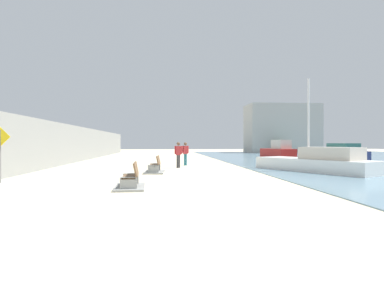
{
  "coord_description": "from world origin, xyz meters",
  "views": [
    {
      "loc": [
        0.49,
        -7.95,
        1.73
      ],
      "look_at": [
        2.74,
        17.27,
        1.63
      ],
      "focal_mm": 30.08,
      "sensor_mm": 36.0,
      "label": 1
    }
  ],
  "objects": [
    {
      "name": "seawall",
      "position": [
        -7.5,
        18.0,
        1.6
      ],
      "size": [
        0.8,
        64.0,
        3.21
      ],
      "primitive_type": "cube",
      "color": "gray",
      "rests_on": "ground"
    },
    {
      "name": "person_standing",
      "position": [
        2.15,
        16.39,
        1.04
      ],
      "size": [
        0.51,
        0.26,
        1.77
      ],
      "color": "teal",
      "rests_on": "ground"
    },
    {
      "name": "boat_outer",
      "position": [
        19.32,
        41.54,
        0.76
      ],
      "size": [
        3.31,
        8.18,
        1.99
      ],
      "color": "white",
      "rests_on": "water_bay"
    },
    {
      "name": "pedestrian_sign",
      "position": [
        -6.48,
        6.47,
        1.5
      ],
      "size": [
        0.85,
        0.08,
        2.4
      ],
      "color": "slate",
      "rests_on": "ground"
    },
    {
      "name": "ground_plane",
      "position": [
        0.0,
        18.0,
        0.0
      ],
      "size": [
        120.0,
        120.0,
        0.0
      ],
      "primitive_type": "plane",
      "color": "beige"
    },
    {
      "name": "harbor_building",
      "position": [
        20.87,
        46.0,
        4.13
      ],
      "size": [
        12.0,
        6.0,
        8.26
      ],
      "primitive_type": "cube",
      "color": "#ADAAA3",
      "rests_on": "ground"
    },
    {
      "name": "boat_far_right",
      "position": [
        9.52,
        10.22,
        0.58
      ],
      "size": [
        5.34,
        7.67,
        5.58
      ],
      "color": "white",
      "rests_on": "water_bay"
    },
    {
      "name": "boat_nearest",
      "position": [
        13.39,
        27.18,
        0.78
      ],
      "size": [
        2.83,
        4.9,
        2.02
      ],
      "color": "red",
      "rests_on": "water_bay"
    },
    {
      "name": "bench_near",
      "position": [
        -0.75,
        4.41,
        0.23
      ],
      "size": [
        1.18,
        2.14,
        0.98
      ],
      "color": "gray",
      "rests_on": "ground"
    },
    {
      "name": "bench_far",
      "position": [
        -0.0,
        10.64,
        0.23
      ],
      "size": [
        1.21,
        2.16,
        0.98
      ],
      "color": "gray",
      "rests_on": "ground"
    },
    {
      "name": "boat_mid_bay",
      "position": [
        18.01,
        23.01,
        0.65
      ],
      "size": [
        2.85,
        7.21,
        1.64
      ],
      "color": "navy",
      "rests_on": "water_bay"
    },
    {
      "name": "person_walking",
      "position": [
        1.51,
        14.12,
        1.04
      ],
      "size": [
        0.52,
        0.25,
        1.77
      ],
      "color": "#333338",
      "rests_on": "ground"
    }
  ]
}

